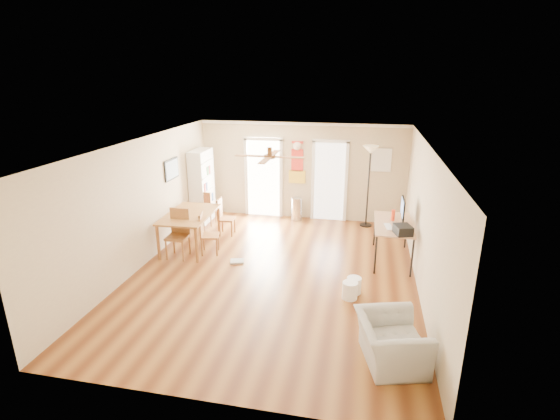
% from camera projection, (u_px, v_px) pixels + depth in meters
% --- Properties ---
extents(floor, '(7.00, 7.00, 0.00)m').
position_uv_depth(floor, '(274.00, 274.00, 8.38)').
color(floor, brown).
rests_on(floor, ground).
extents(ceiling, '(5.50, 7.00, 0.00)m').
position_uv_depth(ceiling, '(273.00, 144.00, 7.56)').
color(ceiling, silver).
rests_on(ceiling, floor).
extents(wall_back, '(5.50, 0.04, 2.60)m').
position_uv_depth(wall_back, '(302.00, 171.00, 11.22)').
color(wall_back, beige).
rests_on(wall_back, floor).
extents(wall_front, '(5.50, 0.04, 2.60)m').
position_uv_depth(wall_front, '(207.00, 310.00, 4.71)').
color(wall_front, beige).
rests_on(wall_front, floor).
extents(wall_left, '(0.04, 7.00, 2.60)m').
position_uv_depth(wall_left, '(141.00, 203.00, 8.49)').
color(wall_left, beige).
rests_on(wall_left, floor).
extents(wall_right, '(0.04, 7.00, 2.60)m').
position_uv_depth(wall_right, '(425.00, 222.00, 7.44)').
color(wall_right, beige).
rests_on(wall_right, floor).
extents(crown_molding, '(5.50, 7.00, 0.08)m').
position_uv_depth(crown_molding, '(273.00, 146.00, 7.57)').
color(crown_molding, white).
rests_on(crown_molding, wall_back).
extents(kitchen_doorway, '(0.90, 0.10, 2.10)m').
position_uv_depth(kitchen_doorway, '(264.00, 179.00, 11.49)').
color(kitchen_doorway, white).
rests_on(kitchen_doorway, wall_back).
extents(bathroom_doorway, '(0.80, 0.10, 2.10)m').
position_uv_depth(bathroom_doorway, '(329.00, 182.00, 11.14)').
color(bathroom_doorway, white).
rests_on(bathroom_doorway, wall_back).
extents(wall_decal, '(0.46, 0.03, 1.10)m').
position_uv_depth(wall_decal, '(297.00, 162.00, 11.15)').
color(wall_decal, red).
rests_on(wall_decal, wall_back).
extents(ac_grille, '(0.50, 0.04, 0.60)m').
position_uv_depth(ac_grille, '(381.00, 160.00, 10.67)').
color(ac_grille, white).
rests_on(ac_grille, wall_back).
extents(framed_poster, '(0.04, 0.66, 0.48)m').
position_uv_depth(framed_poster, '(172.00, 169.00, 9.66)').
color(framed_poster, black).
rests_on(framed_poster, wall_left).
extents(ceiling_fan, '(1.24, 1.24, 0.20)m').
position_uv_depth(ceiling_fan, '(270.00, 157.00, 7.33)').
color(ceiling_fan, '#593819').
rests_on(ceiling_fan, ceiling).
extents(bookshelf, '(0.46, 0.90, 1.93)m').
position_uv_depth(bookshelf, '(202.00, 186.00, 11.05)').
color(bookshelf, silver).
rests_on(bookshelf, floor).
extents(dining_table, '(1.03, 1.66, 0.82)m').
position_uv_depth(dining_table, '(191.00, 230.00, 9.53)').
color(dining_table, '#996631').
rests_on(dining_table, floor).
extents(dining_chair_right_a, '(0.40, 0.40, 0.91)m').
position_uv_depth(dining_chair_right_a, '(227.00, 217.00, 10.27)').
color(dining_chair_right_a, '#AD6F38').
rests_on(dining_chair_right_a, floor).
extents(dining_chair_right_b, '(0.46, 0.46, 0.93)m').
position_uv_depth(dining_chair_right_b, '(210.00, 233.00, 9.19)').
color(dining_chair_right_b, '#AB7637').
rests_on(dining_chair_right_b, floor).
extents(dining_chair_near, '(0.44, 0.44, 1.05)m').
position_uv_depth(dining_chair_near, '(177.00, 234.00, 8.97)').
color(dining_chair_near, olive).
rests_on(dining_chair_near, floor).
extents(dining_chair_far, '(0.40, 0.40, 0.91)m').
position_uv_depth(dining_chair_far, '(207.00, 208.00, 10.97)').
color(dining_chair_far, '#AD6737').
rests_on(dining_chair_far, floor).
extents(trash_can, '(0.37, 0.37, 0.63)m').
position_uv_depth(trash_can, '(297.00, 209.00, 11.31)').
color(trash_can, '#BBBBBD').
rests_on(trash_can, floor).
extents(torchiere_lamp, '(0.44, 0.44, 2.10)m').
position_uv_depth(torchiere_lamp, '(368.00, 187.00, 10.66)').
color(torchiere_lamp, black).
rests_on(torchiere_lamp, floor).
extents(computer_desk, '(0.78, 1.55, 0.83)m').
position_uv_depth(computer_desk, '(392.00, 242.00, 8.88)').
color(computer_desk, tan).
rests_on(computer_desk, floor).
extents(imac, '(0.23, 0.59, 0.55)m').
position_uv_depth(imac, '(403.00, 212.00, 8.62)').
color(imac, black).
rests_on(imac, computer_desk).
extents(keyboard, '(0.19, 0.40, 0.01)m').
position_uv_depth(keyboard, '(389.00, 227.00, 8.53)').
color(keyboard, silver).
rests_on(keyboard, computer_desk).
extents(printer, '(0.40, 0.43, 0.18)m').
position_uv_depth(printer, '(403.00, 230.00, 8.13)').
color(printer, black).
rests_on(printer, computer_desk).
extents(orange_bottle, '(0.08, 0.08, 0.24)m').
position_uv_depth(orange_bottle, '(393.00, 215.00, 8.87)').
color(orange_bottle, red).
rests_on(orange_bottle, computer_desk).
extents(wastebasket_a, '(0.32, 0.32, 0.30)m').
position_uv_depth(wastebasket_a, '(354.00, 285.00, 7.61)').
color(wastebasket_a, white).
rests_on(wastebasket_a, floor).
extents(wastebasket_b, '(0.31, 0.31, 0.32)m').
position_uv_depth(wastebasket_b, '(350.00, 290.00, 7.42)').
color(wastebasket_b, white).
rests_on(wastebasket_b, floor).
extents(floor_cloth, '(0.33, 0.29, 0.04)m').
position_uv_depth(floor_cloth, '(237.00, 261.00, 8.88)').
color(floor_cloth, '#A3A29E').
rests_on(floor_cloth, floor).
extents(armchair, '(1.09, 1.18, 0.64)m').
position_uv_depth(armchair, '(391.00, 342.00, 5.75)').
color(armchair, '#AFAFAA').
rests_on(armchair, floor).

